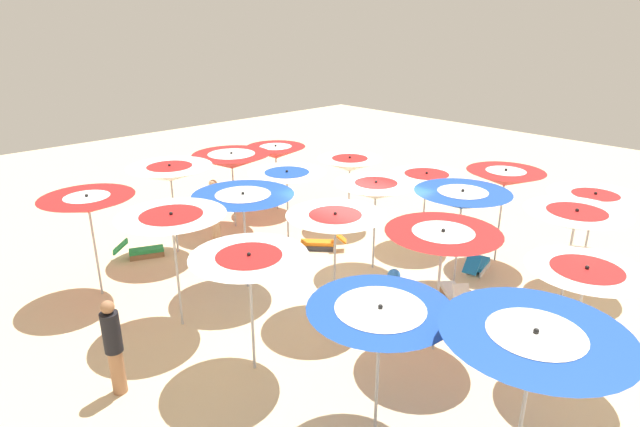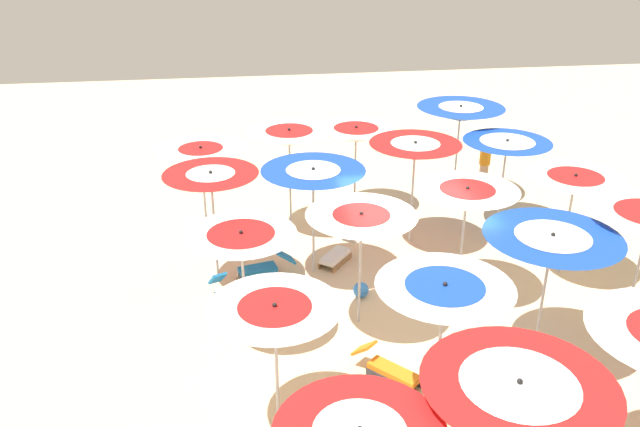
% 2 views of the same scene
% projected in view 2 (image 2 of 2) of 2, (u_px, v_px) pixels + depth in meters
% --- Properties ---
extents(ground, '(40.37, 40.37, 0.04)m').
position_uv_depth(ground, '(407.00, 309.00, 13.22)').
color(ground, beige).
extents(beach_umbrella_2, '(2.03, 2.03, 2.32)m').
position_uv_depth(beach_umbrella_2, '(574.00, 184.00, 13.63)').
color(beach_umbrella_2, '#B2B2B7').
rests_on(beach_umbrella_2, ground).
extents(beach_umbrella_3, '(2.11, 2.11, 2.23)m').
position_uv_depth(beach_umbrella_3, '(507.00, 147.00, 15.89)').
color(beach_umbrella_3, '#B2B2B7').
rests_on(beach_umbrella_3, ground).
extents(beach_umbrella_4, '(2.30, 2.30, 2.54)m').
position_uv_depth(beach_umbrella_4, '(460.00, 114.00, 17.48)').
color(beach_umbrella_4, '#B2B2B7').
rests_on(beach_umbrella_4, ground).
extents(beach_umbrella_6, '(2.30, 2.30, 2.38)m').
position_uv_depth(beach_umbrella_6, '(552.00, 244.00, 11.03)').
color(beach_umbrella_6, '#B2B2B7').
rests_on(beach_umbrella_6, ground).
extents(beach_umbrella_7, '(2.03, 2.03, 2.33)m').
position_uv_depth(beach_umbrella_7, '(466.00, 199.00, 13.00)').
color(beach_umbrella_7, '#B2B2B7').
rests_on(beach_umbrella_7, ground).
extents(beach_umbrella_8, '(2.08, 2.08, 2.51)m').
position_uv_depth(beach_umbrella_8, '(415.00, 151.00, 14.90)').
color(beach_umbrella_8, '#B2B2B7').
rests_on(beach_umbrella_8, ground).
extents(beach_umbrella_9, '(1.94, 1.94, 2.24)m').
position_uv_depth(beach_umbrella_9, '(356.00, 135.00, 16.83)').
color(beach_umbrella_9, '#B2B2B7').
rests_on(beach_umbrella_9, ground).
extents(beach_umbrella_10, '(2.30, 2.30, 2.35)m').
position_uv_depth(beach_umbrella_10, '(517.00, 398.00, 7.73)').
color(beach_umbrella_10, '#B2B2B7').
rests_on(beach_umbrella_10, ground).
extents(beach_umbrella_11, '(2.08, 2.08, 2.25)m').
position_uv_depth(beach_umbrella_11, '(444.00, 295.00, 9.85)').
color(beach_umbrella_11, '#B2B2B7').
rests_on(beach_umbrella_11, ground).
extents(beach_umbrella_12, '(2.02, 2.02, 2.33)m').
position_uv_depth(beach_umbrella_12, '(361.00, 225.00, 11.92)').
color(beach_umbrella_12, '#B2B2B7').
rests_on(beach_umbrella_12, ground).
extents(beach_umbrella_13, '(2.15, 2.15, 2.44)m').
position_uv_depth(beach_umbrella_13, '(313.00, 179.00, 13.60)').
color(beach_umbrella_13, '#B2B2B7').
rests_on(beach_umbrella_13, ground).
extents(beach_umbrella_14, '(1.98, 1.98, 2.54)m').
position_uv_depth(beach_umbrella_14, '(289.00, 138.00, 15.65)').
color(beach_umbrella_14, '#B2B2B7').
rests_on(beach_umbrella_14, ground).
extents(beach_umbrella_16, '(1.94, 1.94, 2.17)m').
position_uv_depth(beach_umbrella_16, '(275.00, 318.00, 9.50)').
color(beach_umbrella_16, '#B2B2B7').
rests_on(beach_umbrella_16, ground).
extents(beach_umbrella_17, '(1.98, 1.98, 2.13)m').
position_uv_depth(beach_umbrella_17, '(241.00, 241.00, 11.68)').
color(beach_umbrella_17, '#B2B2B7').
rests_on(beach_umbrella_17, ground).
extents(beach_umbrella_18, '(1.92, 1.92, 2.51)m').
position_uv_depth(beach_umbrella_18, '(211.00, 182.00, 13.24)').
color(beach_umbrella_18, '#B2B2B7').
rests_on(beach_umbrella_18, ground).
extents(beach_umbrella_19, '(2.09, 2.09, 2.33)m').
position_uv_depth(beach_umbrella_19, '(201.00, 157.00, 15.16)').
color(beach_umbrella_19, '#B2B2B7').
rests_on(beach_umbrella_19, ground).
extents(lounger_1, '(0.99, 1.11, 0.63)m').
position_uv_depth(lounger_1, '(337.00, 253.00, 14.85)').
color(lounger_1, olive).
rests_on(lounger_1, ground).
extents(lounger_2, '(1.28, 0.64, 0.58)m').
position_uv_depth(lounger_2, '(263.00, 267.00, 14.27)').
color(lounger_2, silver).
rests_on(lounger_2, ground).
extents(lounger_3, '(0.77, 1.35, 0.61)m').
position_uv_depth(lounger_3, '(228.00, 300.00, 13.10)').
color(lounger_3, olive).
rests_on(lounger_3, ground).
extents(lounger_4, '(1.09, 1.14, 0.54)m').
position_uv_depth(lounger_4, '(389.00, 369.00, 11.16)').
color(lounger_4, '#333338').
rests_on(lounger_4, ground).
extents(beachgoer_1, '(0.30, 0.30, 1.85)m').
position_uv_depth(beachgoer_1, '(565.00, 423.00, 8.89)').
color(beachgoer_1, '#D8A87F').
rests_on(beachgoer_1, ground).
extents(beachgoer_2, '(0.30, 0.30, 1.65)m').
position_uv_depth(beachgoer_2, '(485.00, 161.00, 18.33)').
color(beachgoer_2, '#D8A87F').
rests_on(beachgoer_2, ground).
extents(beach_ball, '(0.32, 0.32, 0.32)m').
position_uv_depth(beach_ball, '(361.00, 290.00, 13.52)').
color(beach_ball, '#337FE5').
rests_on(beach_ball, ground).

